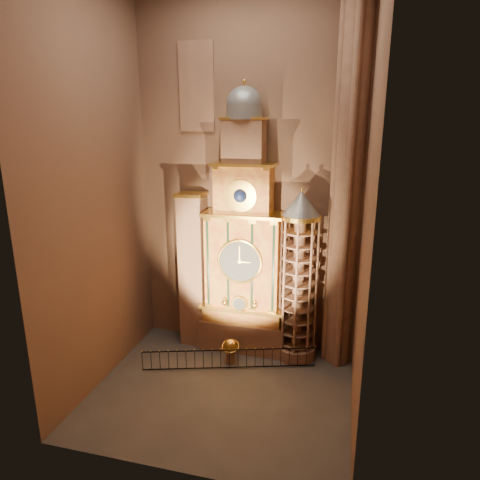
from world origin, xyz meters
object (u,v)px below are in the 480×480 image
(astronomical_clock, at_px, (244,251))
(iron_railing, at_px, (229,359))
(portrait_tower, at_px, (193,270))
(stair_turret, at_px, (298,279))
(celestial_globe, at_px, (230,349))

(astronomical_clock, xyz_separation_m, iron_railing, (-0.19, -2.79, -6.00))
(astronomical_clock, distance_m, iron_railing, 6.62)
(astronomical_clock, relative_size, portrait_tower, 1.64)
(stair_turret, distance_m, iron_railing, 6.41)
(astronomical_clock, distance_m, stair_turret, 3.78)
(portrait_tower, xyz_separation_m, iron_railing, (3.21, -2.81, -4.47))
(portrait_tower, height_order, celestial_globe, portrait_tower)
(stair_turret, relative_size, celestial_globe, 6.94)
(celestial_globe, bearing_deg, stair_turret, 24.82)
(portrait_tower, distance_m, stair_turret, 6.91)
(astronomical_clock, relative_size, celestial_globe, 10.72)
(stair_turret, xyz_separation_m, iron_railing, (-3.69, -2.53, -4.59))
(astronomical_clock, bearing_deg, portrait_tower, 179.71)
(portrait_tower, distance_m, iron_railing, 6.18)
(portrait_tower, relative_size, celestial_globe, 6.55)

